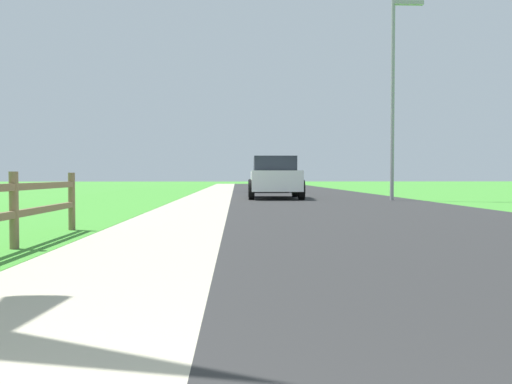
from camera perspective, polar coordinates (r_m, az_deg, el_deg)
ground_plane at (r=24.98m, az=-2.60°, el=-0.32°), size 120.00×120.00×0.00m
road_asphalt at (r=27.18m, az=4.84°, el=-0.15°), size 7.00×66.00×0.01m
curb_concrete at (r=27.17m, az=-8.90°, el=-0.17°), size 6.00×66.00×0.01m
grass_verge at (r=27.39m, az=-12.02°, el=-0.17°), size 5.00×66.00×0.00m
parked_suv_white at (r=21.42m, az=2.00°, el=1.64°), size 2.17×4.40×1.68m
parked_car_blue at (r=30.35m, az=1.35°, el=1.47°), size 2.33×5.03×1.50m
street_lamp at (r=20.40m, az=14.74°, el=11.26°), size 1.17×0.20×7.35m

